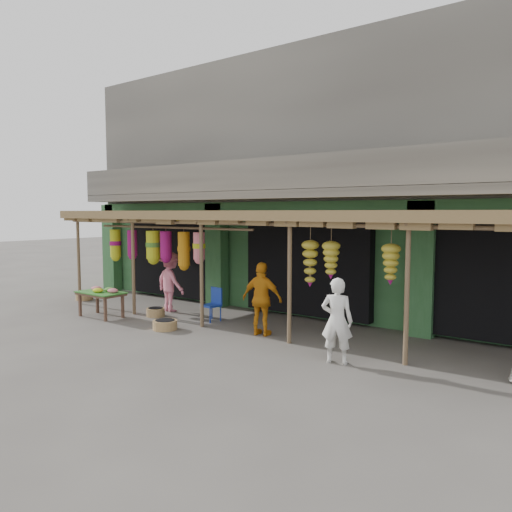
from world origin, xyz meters
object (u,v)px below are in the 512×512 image
Objects in this scene: flower_table at (102,293)px; person_shopper at (171,282)px; blue_chair at (213,302)px; person_front at (337,321)px; person_vendor at (262,299)px.

flower_table is 1.85m from person_shopper.
person_shopper is at bearing -178.50° from blue_chair.
person_vendor reaches higher than person_front.
person_front is at bearing 0.64° from flower_table.
person_shopper reaches higher than person_vendor.
flower_table is at bearing 70.41° from person_shopper.
person_front is 6.15m from person_shopper.
blue_chair is at bearing -22.78° from person_vendor.
flower_table is at bearing -143.63° from blue_chair.
person_vendor reaches higher than blue_chair.
person_shopper is (-1.77, 0.21, 0.35)m from blue_chair.
blue_chair is at bearing 28.03° from flower_table.
person_front is at bearing 151.03° from person_vendor.
person_shopper is at bearing 61.48° from flower_table.
person_vendor is at bearing 11.66° from flower_table.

